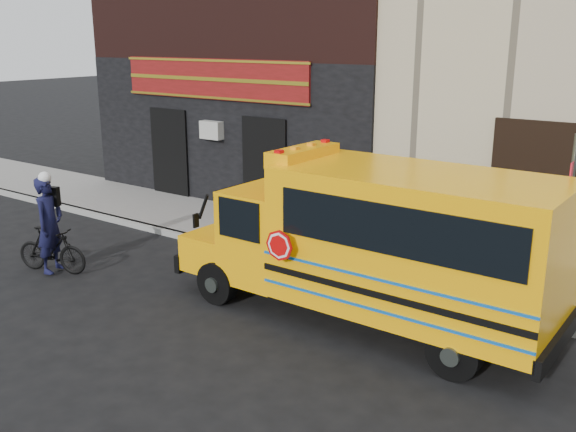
% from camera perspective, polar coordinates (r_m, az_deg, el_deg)
% --- Properties ---
extents(ground, '(120.00, 120.00, 0.00)m').
position_cam_1_polar(ground, '(11.84, -5.72, -8.27)').
color(ground, black).
rests_on(ground, ground).
extents(curb, '(40.00, 0.20, 0.15)m').
position_cam_1_polar(curb, '(13.72, 1.47, -4.43)').
color(curb, gray).
rests_on(curb, ground).
extents(sidewalk, '(40.00, 3.00, 0.15)m').
position_cam_1_polar(sidewalk, '(14.91, 4.72, -2.80)').
color(sidewalk, slate).
rests_on(sidewalk, ground).
extents(school_bus, '(6.92, 2.43, 2.92)m').
position_cam_1_polar(school_bus, '(10.79, 8.19, -2.19)').
color(school_bus, black).
rests_on(school_bus, ground).
extents(sign_pole, '(0.07, 0.30, 3.36)m').
position_cam_1_polar(sign_pole, '(11.05, 23.44, -1.11)').
color(sign_pole, '#3D443F').
rests_on(sign_pole, ground).
extents(bicycle, '(1.69, 0.93, 0.98)m').
position_cam_1_polar(bicycle, '(14.29, -20.27, -2.84)').
color(bicycle, black).
rests_on(bicycle, ground).
extents(cyclist, '(0.71, 0.86, 2.01)m').
position_cam_1_polar(cyclist, '(14.08, -20.42, -0.93)').
color(cyclist, black).
rests_on(cyclist, ground).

